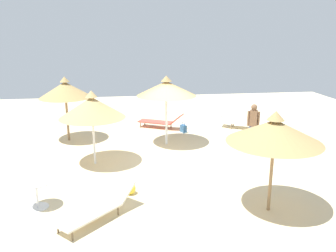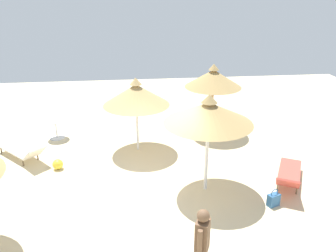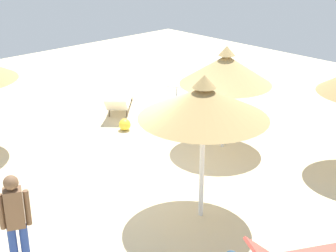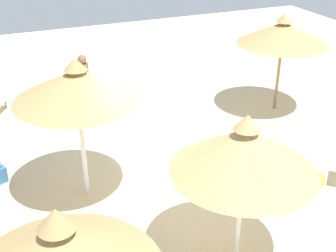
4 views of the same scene
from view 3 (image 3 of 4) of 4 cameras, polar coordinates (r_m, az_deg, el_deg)
ground at (r=10.30m, az=-2.62°, el=-7.12°), size 24.00×24.00×0.10m
parasol_umbrella_center at (r=11.45m, az=6.71°, el=6.49°), size 2.14×2.14×2.48m
parasol_umbrella_far_right at (r=8.37m, az=4.14°, el=2.70°), size 2.26×2.26×2.69m
lounge_chair_far_left at (r=14.25m, az=-5.61°, el=2.84°), size 1.91×1.90×0.69m
person_standing_near_right at (r=7.76m, az=-17.16°, el=-10.19°), size 0.42×0.31×1.66m
side_table_round at (r=14.61m, az=0.99°, el=4.15°), size 0.75×0.75×0.70m
beach_ball at (r=12.96m, az=-5.01°, el=0.16°), size 0.31×0.31×0.31m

